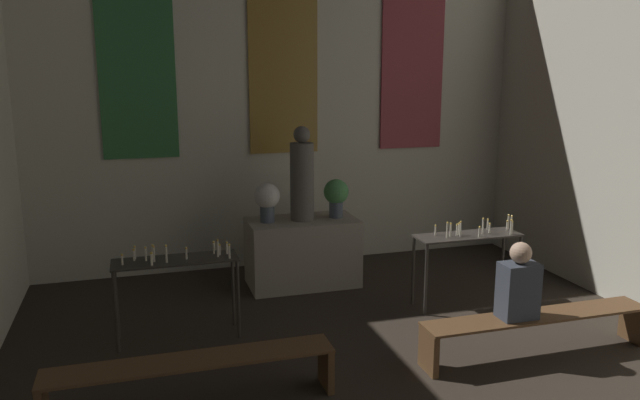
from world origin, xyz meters
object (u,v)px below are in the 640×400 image
object	(u,v)px
candle_rack_left	(176,271)
pew_back_right	(537,324)
altar	(302,252)
candle_rack_right	(468,245)
flower_vase_left	(267,199)
pew_back_left	(192,371)
person_seated	(519,285)
flower_vase_right	(336,195)
statue	(302,177)

from	to	relation	value
candle_rack_left	pew_back_right	distance (m)	3.66
altar	candle_rack_right	world-z (taller)	candle_rack_right
flower_vase_left	candle_rack_right	distance (m)	2.53
pew_back_left	candle_rack_right	bearing A→B (deg)	22.86
candle_rack_left	person_seated	xyz separation A→B (m)	(3.11, -1.42, 0.02)
pew_back_left	flower_vase_left	bearing A→B (deg)	65.60
altar	pew_back_right	distance (m)	3.15
flower_vase_left	flower_vase_right	world-z (taller)	same
altar	pew_back_left	xyz separation A→B (m)	(-1.67, -2.67, -0.11)
altar	candle_rack_right	size ratio (longest dim) A/B	1.11
flower_vase_right	pew_back_right	distance (m)	3.05
flower_vase_left	person_seated	world-z (taller)	flower_vase_left
candle_rack_left	person_seated	world-z (taller)	person_seated
candle_rack_left	candle_rack_right	xyz separation A→B (m)	(3.38, -0.00, 0.00)
statue	person_seated	world-z (taller)	statue
flower_vase_right	candle_rack_left	bearing A→B (deg)	-149.76
candle_rack_right	pew_back_left	size ratio (longest dim) A/B	0.53
pew_back_left	person_seated	bearing A→B (deg)	0.00
statue	pew_back_right	bearing A→B (deg)	-57.98
flower_vase_right	pew_back_right	world-z (taller)	flower_vase_right
altar	flower_vase_right	xyz separation A→B (m)	(0.46, 0.00, 0.74)
flower_vase_left	statue	bearing A→B (deg)	0.00
altar	flower_vase_left	size ratio (longest dim) A/B	2.79
flower_vase_left	pew_back_right	world-z (taller)	flower_vase_left
candle_rack_left	pew_back_left	bearing A→B (deg)	-89.30
candle_rack_right	flower_vase_left	bearing A→B (deg)	149.89
pew_back_right	person_seated	world-z (taller)	person_seated
altar	candle_rack_right	xyz separation A→B (m)	(1.69, -1.25, 0.31)
altar	flower_vase_left	xyz separation A→B (m)	(-0.46, 0.00, 0.74)
pew_back_left	person_seated	xyz separation A→B (m)	(3.09, 0.00, 0.44)
candle_rack_left	pew_back_left	xyz separation A→B (m)	(0.02, -1.42, -0.42)
statue	flower_vase_right	bearing A→B (deg)	-0.00
altar	flower_vase_left	bearing A→B (deg)	180.00
statue	pew_back_left	size ratio (longest dim) A/B	0.50
candle_rack_left	candle_rack_right	bearing A→B (deg)	-0.00
flower_vase_left	pew_back_left	xyz separation A→B (m)	(-1.21, -2.67, -0.85)
flower_vase_right	candle_rack_right	bearing A→B (deg)	-45.25
flower_vase_right	candle_rack_left	size ratio (longest dim) A/B	0.40
altar	flower_vase_left	distance (m)	0.87
candle_rack_right	pew_back_right	world-z (taller)	candle_rack_right
altar	pew_back_right	size ratio (longest dim) A/B	0.59
candle_rack_right	pew_back_right	bearing A→B (deg)	-91.13
flower_vase_right	candle_rack_right	xyz separation A→B (m)	(1.24, -1.25, -0.43)
flower_vase_right	candle_rack_left	xyz separation A→B (m)	(-2.14, -1.25, -0.43)
statue	flower_vase_right	world-z (taller)	statue
candle_rack_right	person_seated	xyz separation A→B (m)	(-0.27, -1.42, 0.02)
flower_vase_left	candle_rack_left	xyz separation A→B (m)	(-1.23, -1.25, -0.43)
flower_vase_left	person_seated	distance (m)	3.29
statue	flower_vase_left	world-z (taller)	statue
candle_rack_left	flower_vase_right	bearing A→B (deg)	30.24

